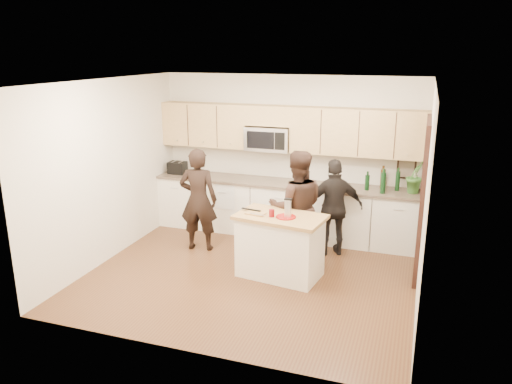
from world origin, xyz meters
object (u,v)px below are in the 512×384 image
(toaster, at_px, (177,168))
(woman_right, at_px, (334,208))
(island, at_px, (280,246))
(woman_center, at_px, (297,208))
(woman_left, at_px, (198,200))

(toaster, distance_m, woman_right, 3.01)
(island, distance_m, woman_center, 0.69)
(woman_left, relative_size, woman_right, 1.08)
(woman_right, bearing_deg, woman_left, -9.42)
(island, relative_size, woman_left, 0.78)
(toaster, distance_m, woman_center, 2.68)
(toaster, relative_size, woman_left, 0.19)
(island, xyz_separation_m, toaster, (-2.38, 1.57, 0.59))
(woman_center, height_order, woman_right, woman_center)
(woman_left, distance_m, woman_right, 2.12)
(woman_right, bearing_deg, woman_center, 22.69)
(toaster, bearing_deg, woman_center, -22.43)
(woman_center, distance_m, woman_right, 0.68)
(woman_center, bearing_deg, toaster, -41.60)
(toaster, xyz_separation_m, woman_center, (2.47, -1.02, -0.19))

